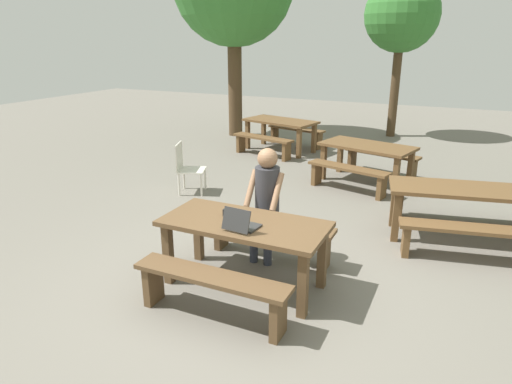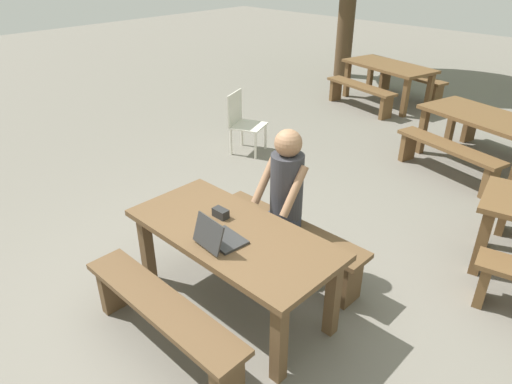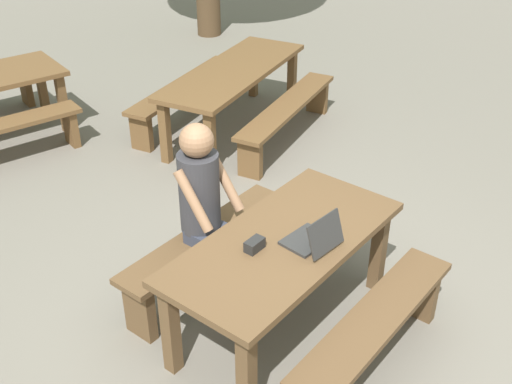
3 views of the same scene
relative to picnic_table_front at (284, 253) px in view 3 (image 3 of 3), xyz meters
The scene contains 11 objects.
ground_plane 0.63m from the picnic_table_front, ahead, with size 30.00×30.00×0.00m, color slate.
picnic_table_front is the anchor object (origin of this frame).
bench_near 0.75m from the picnic_table_front, 90.00° to the right, with size 1.56×0.30×0.47m.
bench_far 0.75m from the picnic_table_front, 90.00° to the left, with size 1.56×0.30×0.47m.
laptop 0.26m from the picnic_table_front, 72.75° to the right, with size 0.32×0.33×0.24m.
small_pouch 0.27m from the picnic_table_front, 159.80° to the left, with size 0.13×0.08×0.07m.
person_seated 0.69m from the picnic_table_front, 93.93° to the left, with size 0.40×0.40×1.36m.
bench_mid_south 3.60m from the picnic_table_front, 86.47° to the left, with size 1.49×0.66×0.44m.
picnic_table_distant 3.17m from the picnic_table_front, 46.17° to the left, with size 2.25×1.14×0.72m.
bench_distant_south 2.87m from the picnic_table_front, 35.49° to the left, with size 1.96×0.69×0.44m.
bench_distant_north 3.59m from the picnic_table_front, 54.69° to the left, with size 1.96×0.69×0.44m.
Camera 3 is at (-2.72, -1.93, 3.13)m, focal length 44.42 mm.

